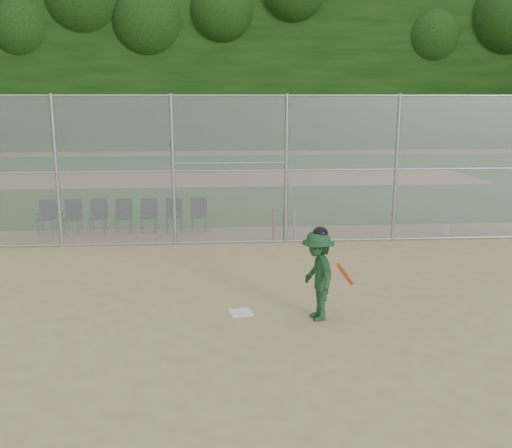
{
  "coord_description": "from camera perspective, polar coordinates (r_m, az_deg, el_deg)",
  "views": [
    {
      "loc": [
        -0.95,
        -10.05,
        3.91
      ],
      "look_at": [
        0.0,
        2.5,
        1.1
      ],
      "focal_mm": 40.0,
      "sensor_mm": 36.0,
      "label": 1
    }
  ],
  "objects": [
    {
      "name": "backstop_fence",
      "position": [
        15.19,
        -0.72,
        5.62
      ],
      "size": [
        16.09,
        0.09,
        4.0
      ],
      "color": "gray",
      "rests_on": "ground"
    },
    {
      "name": "treeline",
      "position": [
        30.11,
        -2.62,
        15.6
      ],
      "size": [
        81.0,
        60.0,
        11.0
      ],
      "color": "black",
      "rests_on": "ground"
    },
    {
      "name": "chair_3",
      "position": [
        17.22,
        -13.11,
        0.76
      ],
      "size": [
        0.54,
        0.52,
        0.96
      ],
      "primitive_type": null,
      "color": "#0E1134",
      "rests_on": "ground"
    },
    {
      "name": "water_cooler",
      "position": [
        17.48,
        18.32,
        -0.33
      ],
      "size": [
        0.3,
        0.3,
        0.39
      ],
      "color": "white",
      "rests_on": "ground"
    },
    {
      "name": "ground",
      "position": [
        10.83,
        1.01,
        -8.59
      ],
      "size": [
        100.0,
        100.0,
        0.0
      ],
      "primitive_type": "plane",
      "color": "tan",
      "rests_on": "ground"
    },
    {
      "name": "dirt_patch_far",
      "position": [
        28.34,
        -2.38,
        4.66
      ],
      "size": [
        24.0,
        24.0,
        0.0
      ],
      "primitive_type": "plane",
      "color": "tan",
      "rests_on": "ground"
    },
    {
      "name": "chair_4",
      "position": [
        17.12,
        -10.68,
        0.81
      ],
      "size": [
        0.54,
        0.52,
        0.96
      ],
      "primitive_type": null,
      "color": "#0E1134",
      "rests_on": "ground"
    },
    {
      "name": "chair_1",
      "position": [
        17.51,
        -17.88,
        0.67
      ],
      "size": [
        0.54,
        0.52,
        0.96
      ],
      "primitive_type": null,
      "color": "#0E1134",
      "rests_on": "ground"
    },
    {
      "name": "grass_strip",
      "position": [
        28.34,
        -2.38,
        4.66
      ],
      "size": [
        100.0,
        100.0,
        0.0
      ],
      "primitive_type": "plane",
      "color": "#235D1C",
      "rests_on": "ground"
    },
    {
      "name": "chair_0",
      "position": [
        17.7,
        -20.2,
        0.62
      ],
      "size": [
        0.54,
        0.52,
        0.96
      ],
      "primitive_type": null,
      "color": "#0E1134",
      "rests_on": "ground"
    },
    {
      "name": "home_plate",
      "position": [
        10.69,
        -1.55,
        -8.83
      ],
      "size": [
        0.47,
        0.47,
        0.02
      ],
      "primitive_type": "cube",
      "rotation": [
        0.0,
        0.0,
        0.2
      ],
      "color": "white",
      "rests_on": "ground"
    },
    {
      "name": "batter_at_plate",
      "position": [
        10.21,
        6.19,
        -5.08
      ],
      "size": [
        1.0,
        1.27,
        1.71
      ],
      "color": "#1B4522",
      "rests_on": "ground"
    },
    {
      "name": "chair_6",
      "position": [
        17.02,
        -5.74,
        0.89
      ],
      "size": [
        0.54,
        0.52,
        0.96
      ],
      "primitive_type": null,
      "color": "#0E1134",
      "rests_on": "ground"
    },
    {
      "name": "chair_2",
      "position": [
        17.35,
        -15.52,
        0.72
      ],
      "size": [
        0.54,
        0.52,
        0.96
      ],
      "primitive_type": null,
      "color": "#0E1134",
      "rests_on": "ground"
    },
    {
      "name": "spare_bats",
      "position": [
        16.01,
        2.8,
        -0.02
      ],
      "size": [
        0.66,
        0.26,
        0.85
      ],
      "color": "#D84C14",
      "rests_on": "ground"
    },
    {
      "name": "chair_5",
      "position": [
        17.06,
        -8.22,
        0.85
      ],
      "size": [
        0.54,
        0.52,
        0.96
      ],
      "primitive_type": null,
      "color": "#0E1134",
      "rests_on": "ground"
    }
  ]
}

